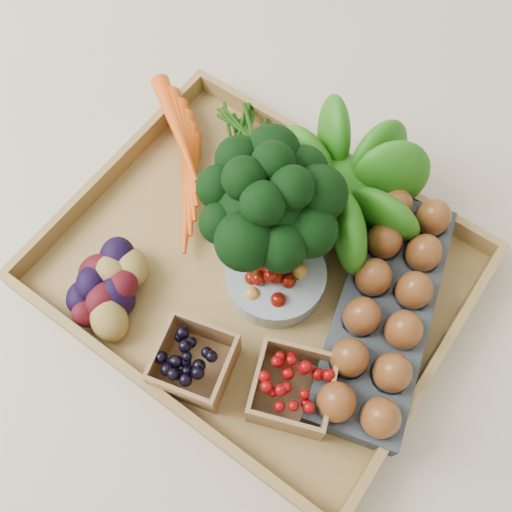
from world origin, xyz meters
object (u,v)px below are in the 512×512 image
Objects in this scene: egg_carton at (383,312)px; tray at (256,271)px; broccoli at (267,225)px; cherry_bowl at (276,277)px.

tray is at bearing 177.10° from egg_carton.
broccoli is 1.36× the size of cherry_bowl.
egg_carton is (0.19, 0.01, -0.05)m from broccoli.
egg_carton reaches higher than tray.
broccoli is (-0.01, 0.03, 0.08)m from tray.
tray is at bearing 179.60° from cherry_bowl.
egg_carton is at bearing 12.81° from tray.
cherry_bowl is at bearing -40.23° from broccoli.
tray is 0.04m from cherry_bowl.
egg_carton is (0.15, 0.04, 0.00)m from cherry_bowl.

